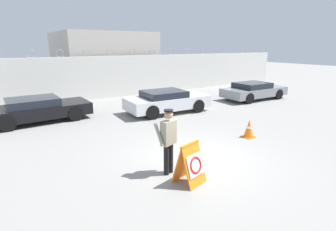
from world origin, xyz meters
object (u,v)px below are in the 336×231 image
Objects in this scene: traffic_cone_near at (249,129)px; parked_car_far_side at (254,90)px; parked_car_rear_sedan at (167,101)px; parked_car_front_coupe at (38,109)px; security_guard at (168,138)px; barricade_sign at (191,163)px.

traffic_cone_near is 7.92m from parked_car_far_side.
traffic_cone_near is 0.16× the size of parked_car_rear_sedan.
parked_car_rear_sedan reaches higher than parked_car_front_coupe.
traffic_cone_near is 0.15× the size of parked_car_front_coupe.
parked_car_front_coupe is (-6.55, 6.92, 0.25)m from traffic_cone_near.
security_guard is 6.99m from parked_car_rear_sedan.
parked_car_front_coupe is at bearing 133.42° from traffic_cone_near.
barricade_sign is 0.24× the size of parked_car_rear_sedan.
security_guard is (-0.20, 0.75, 0.50)m from barricade_sign.
parked_car_rear_sedan is (3.56, 6.63, 0.08)m from barricade_sign.
barricade_sign is at bearing -75.75° from parked_car_front_coupe.
parked_car_front_coupe is at bearing 173.22° from parked_car_far_side.
security_guard is 2.63× the size of traffic_cone_near.
barricade_sign is 0.24× the size of parked_car_front_coupe.
parked_car_rear_sedan is at bearing -18.97° from parked_car_front_coupe.
parked_car_far_side reaches higher than traffic_cone_near.
security_guard reaches higher than parked_car_front_coupe.
traffic_cone_near is at bearing -48.57° from parked_car_front_coupe.
parked_car_far_side is (12.77, -2.03, -0.01)m from parked_car_front_coupe.
parked_car_front_coupe is 6.30m from parked_car_rear_sedan.
parked_car_front_coupe is at bearing 91.88° from barricade_sign.
parked_car_far_side is (10.51, 5.68, -0.46)m from security_guard.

